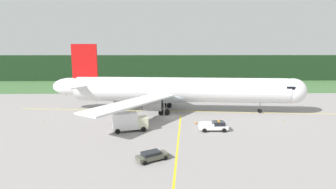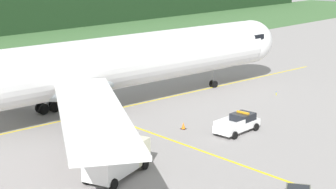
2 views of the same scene
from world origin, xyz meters
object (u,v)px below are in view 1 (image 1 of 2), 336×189
object	(u,v)px
staff_car	(152,156)
apron_cone	(196,122)
catering_truck	(129,121)
airliner	(178,90)
ops_pickup_truck	(214,126)

from	to	relation	value
staff_car	apron_cone	distance (m)	19.39
catering_truck	staff_car	xyz separation A→B (m)	(4.81, -13.23, -1.11)
catering_truck	staff_car	bearing A→B (deg)	-70.03
catering_truck	apron_cone	bearing A→B (deg)	18.83
airliner	catering_truck	size ratio (longest dim) A/B	9.05
ops_pickup_truck	staff_car	xyz separation A→B (m)	(-10.96, -13.02, -0.20)
airliner	apron_cone	world-z (taller)	airliner
catering_truck	ops_pickup_truck	bearing A→B (deg)	-0.77
airliner	staff_car	size ratio (longest dim) A/B	12.96
staff_car	apron_cone	xyz separation A→B (m)	(8.08, 17.62, -0.38)
staff_car	airliner	bearing A→B (deg)	80.19
ops_pickup_truck	staff_car	size ratio (longest dim) A/B	1.12
apron_cone	airliner	bearing A→B (deg)	106.20
airliner	ops_pickup_truck	distance (m)	17.14
airliner	ops_pickup_truck	bearing A→B (deg)	-68.66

